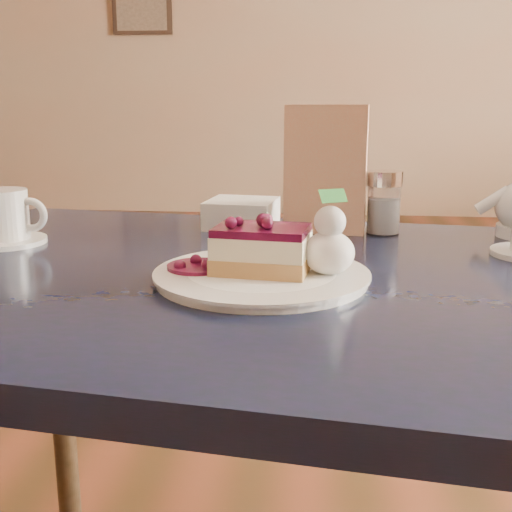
# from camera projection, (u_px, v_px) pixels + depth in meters

# --- Properties ---
(main_table) EXTENTS (1.28, 0.94, 0.74)m
(main_table) POSITION_uv_depth(u_px,v_px,m) (269.00, 325.00, 0.89)
(main_table) COLOR black
(main_table) RESTS_ON ground
(dessert_plate) EXTENTS (0.27, 0.27, 0.01)m
(dessert_plate) POSITION_uv_depth(u_px,v_px,m) (262.00, 276.00, 0.82)
(dessert_plate) COLOR white
(dessert_plate) RESTS_ON main_table
(cheesecake_slice) EXTENTS (0.13, 0.10, 0.06)m
(cheesecake_slice) POSITION_uv_depth(u_px,v_px,m) (262.00, 250.00, 0.81)
(cheesecake_slice) COLOR tan
(cheesecake_slice) RESTS_ON dessert_plate
(whipped_cream) EXTENTS (0.06, 0.06, 0.06)m
(whipped_cream) POSITION_uv_depth(u_px,v_px,m) (329.00, 253.00, 0.80)
(whipped_cream) COLOR white
(whipped_cream) RESTS_ON dessert_plate
(berry_sauce) EXTENTS (0.08, 0.08, 0.01)m
(berry_sauce) POSITION_uv_depth(u_px,v_px,m) (198.00, 267.00, 0.83)
(berry_sauce) COLOR #48062E
(berry_sauce) RESTS_ON dessert_plate
(coffee_set) EXTENTS (0.14, 0.13, 0.09)m
(coffee_set) POSITION_uv_depth(u_px,v_px,m) (5.00, 220.00, 1.03)
(coffee_set) COLOR white
(coffee_set) RESTS_ON main_table
(menu_card) EXTENTS (0.14, 0.05, 0.22)m
(menu_card) POSITION_uv_depth(u_px,v_px,m) (325.00, 170.00, 1.09)
(menu_card) COLOR beige
(menu_card) RESTS_ON main_table
(sugar_shaker) EXTENTS (0.06, 0.06, 0.11)m
(sugar_shaker) POSITION_uv_depth(u_px,v_px,m) (384.00, 202.00, 1.10)
(sugar_shaker) COLOR white
(sugar_shaker) RESTS_ON main_table
(napkin_stack) EXTENTS (0.13, 0.13, 0.05)m
(napkin_stack) POSITION_uv_depth(u_px,v_px,m) (242.00, 213.00, 1.17)
(napkin_stack) COLOR white
(napkin_stack) RESTS_ON main_table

